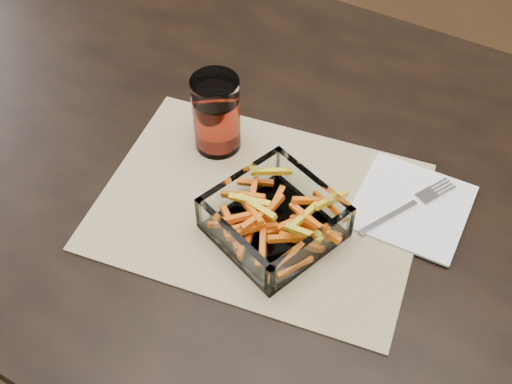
% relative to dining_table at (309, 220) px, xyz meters
% --- Properties ---
extents(dining_table, '(1.60, 0.90, 0.75)m').
position_rel_dining_table_xyz_m(dining_table, '(0.00, 0.00, 0.00)').
color(dining_table, black).
rests_on(dining_table, ground).
extents(placemat, '(0.50, 0.40, 0.00)m').
position_rel_dining_table_xyz_m(placemat, '(-0.05, -0.08, 0.09)').
color(placemat, tan).
rests_on(placemat, dining_table).
extents(glass_bowl, '(0.20, 0.20, 0.06)m').
position_rel_dining_table_xyz_m(glass_bowl, '(-0.01, -0.11, 0.12)').
color(glass_bowl, white).
rests_on(glass_bowl, placemat).
extents(tumbler, '(0.07, 0.07, 0.13)m').
position_rel_dining_table_xyz_m(tumbler, '(-0.16, -0.00, 0.15)').
color(tumbler, white).
rests_on(tumbler, placemat).
extents(napkin, '(0.16, 0.16, 0.00)m').
position_rel_dining_table_xyz_m(napkin, '(0.14, 0.03, 0.09)').
color(napkin, white).
rests_on(napkin, placemat).
extents(fork, '(0.09, 0.16, 0.00)m').
position_rel_dining_table_xyz_m(fork, '(0.14, 0.03, 0.10)').
color(fork, silver).
rests_on(fork, napkin).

